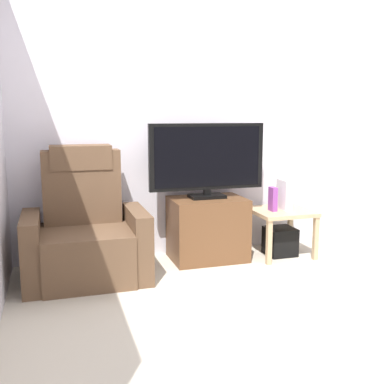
{
  "coord_description": "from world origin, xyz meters",
  "views": [
    {
      "loc": [
        -1.48,
        -3.09,
        1.34
      ],
      "look_at": [
        -0.37,
        0.5,
        0.7
      ],
      "focal_mm": 43.0,
      "sensor_mm": 36.0,
      "label": 1
    }
  ],
  "objects_px": {
    "television": "(207,159)",
    "recliner_armchair": "(85,233)",
    "side_table": "(281,217)",
    "game_console": "(284,195)",
    "book_upright": "(273,199)",
    "tv_stand": "(208,229)",
    "subwoofer_box": "(280,241)"
  },
  "relations": [
    {
      "from": "tv_stand",
      "to": "recliner_armchair",
      "type": "distance_m",
      "value": 1.13
    },
    {
      "from": "tv_stand",
      "to": "subwoofer_box",
      "type": "bearing_deg",
      "value": -6.41
    },
    {
      "from": "recliner_armchair",
      "to": "subwoofer_box",
      "type": "relative_size",
      "value": 4.08
    },
    {
      "from": "recliner_armchair",
      "to": "tv_stand",
      "type": "bearing_deg",
      "value": 13.05
    },
    {
      "from": "side_table",
      "to": "game_console",
      "type": "xyz_separation_m",
      "value": [
        0.04,
        0.01,
        0.21
      ]
    },
    {
      "from": "side_table",
      "to": "game_console",
      "type": "bearing_deg",
      "value": 15.95
    },
    {
      "from": "television",
      "to": "game_console",
      "type": "xyz_separation_m",
      "value": [
        0.75,
        -0.09,
        -0.35
      ]
    },
    {
      "from": "tv_stand",
      "to": "side_table",
      "type": "distance_m",
      "value": 0.72
    },
    {
      "from": "television",
      "to": "side_table",
      "type": "height_order",
      "value": "television"
    },
    {
      "from": "subwoofer_box",
      "to": "side_table",
      "type": "bearing_deg",
      "value": -104.04
    },
    {
      "from": "side_table",
      "to": "book_upright",
      "type": "relative_size",
      "value": 2.41
    },
    {
      "from": "tv_stand",
      "to": "game_console",
      "type": "height_order",
      "value": "game_console"
    },
    {
      "from": "recliner_armchair",
      "to": "subwoofer_box",
      "type": "distance_m",
      "value": 1.84
    },
    {
      "from": "television",
      "to": "game_console",
      "type": "bearing_deg",
      "value": -6.8
    },
    {
      "from": "side_table",
      "to": "tv_stand",
      "type": "bearing_deg",
      "value": 173.59
    },
    {
      "from": "television",
      "to": "tv_stand",
      "type": "bearing_deg",
      "value": -90.0
    },
    {
      "from": "recliner_armchair",
      "to": "subwoofer_box",
      "type": "bearing_deg",
      "value": 7.48
    },
    {
      "from": "television",
      "to": "game_console",
      "type": "relative_size",
      "value": 3.78
    },
    {
      "from": "television",
      "to": "subwoofer_box",
      "type": "distance_m",
      "value": 1.08
    },
    {
      "from": "tv_stand",
      "to": "book_upright",
      "type": "bearing_deg",
      "value": -9.29
    },
    {
      "from": "book_upright",
      "to": "game_console",
      "type": "bearing_deg",
      "value": 12.53
    },
    {
      "from": "subwoofer_box",
      "to": "book_upright",
      "type": "distance_m",
      "value": 0.43
    },
    {
      "from": "game_console",
      "to": "subwoofer_box",
      "type": "bearing_deg",
      "value": -164.05
    },
    {
      "from": "television",
      "to": "recliner_armchair",
      "type": "xyz_separation_m",
      "value": [
        -1.12,
        -0.18,
        -0.56
      ]
    },
    {
      "from": "book_upright",
      "to": "recliner_armchair",
      "type": "bearing_deg",
      "value": -178.13
    },
    {
      "from": "recliner_armchair",
      "to": "game_console",
      "type": "height_order",
      "value": "recliner_armchair"
    },
    {
      "from": "subwoofer_box",
      "to": "game_console",
      "type": "height_order",
      "value": "game_console"
    },
    {
      "from": "television",
      "to": "recliner_armchair",
      "type": "bearing_deg",
      "value": -171.09
    },
    {
      "from": "book_upright",
      "to": "television",
      "type": "bearing_deg",
      "value": 168.99
    },
    {
      "from": "side_table",
      "to": "subwoofer_box",
      "type": "xyz_separation_m",
      "value": [
        0.0,
        0.0,
        -0.24
      ]
    },
    {
      "from": "game_console",
      "to": "side_table",
      "type": "bearing_deg",
      "value": -164.05
    },
    {
      "from": "tv_stand",
      "to": "television",
      "type": "bearing_deg",
      "value": 90.0
    }
  ]
}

